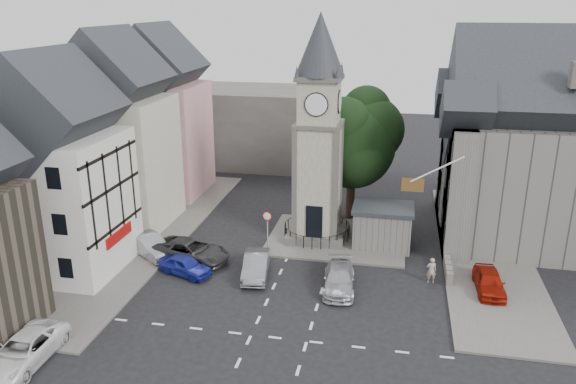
% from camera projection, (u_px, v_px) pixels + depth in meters
% --- Properties ---
extents(ground, '(120.00, 120.00, 0.00)m').
position_uv_depth(ground, '(298.00, 289.00, 34.67)').
color(ground, black).
rests_on(ground, ground).
extents(pavement_west, '(6.00, 30.00, 0.14)m').
position_uv_depth(pavement_west, '(150.00, 235.00, 42.55)').
color(pavement_west, '#595651').
rests_on(pavement_west, ground).
extents(pavement_east, '(6.00, 26.00, 0.14)m').
position_uv_depth(pavement_east, '(484.00, 250.00, 39.84)').
color(pavement_east, '#595651').
rests_on(pavement_east, ground).
extents(central_island, '(10.00, 8.00, 0.16)m').
position_uv_depth(central_island, '(337.00, 239.00, 41.80)').
color(central_island, '#595651').
rests_on(central_island, ground).
extents(road_markings, '(20.00, 8.00, 0.01)m').
position_uv_depth(road_markings, '(279.00, 338.00, 29.57)').
color(road_markings, silver).
rests_on(road_markings, ground).
extents(clock_tower, '(4.86, 4.86, 16.25)m').
position_uv_depth(clock_tower, '(319.00, 132.00, 39.48)').
color(clock_tower, '#4C4944').
rests_on(clock_tower, ground).
extents(stone_shelter, '(4.30, 3.30, 3.08)m').
position_uv_depth(stone_shelter, '(382.00, 226.00, 40.24)').
color(stone_shelter, slate).
rests_on(stone_shelter, ground).
extents(town_tree, '(7.20, 7.20, 10.80)m').
position_uv_depth(town_tree, '(353.00, 134.00, 44.13)').
color(town_tree, black).
rests_on(town_tree, ground).
extents(warning_sign_post, '(0.70, 0.19, 2.85)m').
position_uv_depth(warning_sign_post, '(267.00, 222.00, 39.66)').
color(warning_sign_post, black).
rests_on(warning_sign_post, ground).
extents(terrace_pink, '(8.10, 7.60, 12.80)m').
position_uv_depth(terrace_pink, '(161.00, 122.00, 50.30)').
color(terrace_pink, '#CC8C8D').
rests_on(terrace_pink, ground).
extents(terrace_cream, '(8.10, 7.60, 12.80)m').
position_uv_depth(terrace_cream, '(118.00, 143.00, 42.88)').
color(terrace_cream, beige).
rests_on(terrace_cream, ground).
extents(terrace_tudor, '(8.10, 7.60, 12.00)m').
position_uv_depth(terrace_tudor, '(58.00, 179.00, 35.58)').
color(terrace_tudor, silver).
rests_on(terrace_tudor, ground).
extents(backdrop_west, '(20.00, 10.00, 8.00)m').
position_uv_depth(backdrop_west, '(237.00, 125.00, 61.62)').
color(backdrop_west, '#4C4944').
rests_on(backdrop_west, ground).
extents(east_building, '(14.40, 11.40, 12.60)m').
position_uv_depth(east_building, '(541.00, 158.00, 39.96)').
color(east_building, slate).
rests_on(east_building, ground).
extents(east_boundary_wall, '(0.40, 16.00, 0.90)m').
position_uv_depth(east_boundary_wall, '(442.00, 232.00, 42.10)').
color(east_boundary_wall, slate).
rests_on(east_boundary_wall, ground).
extents(flagpole, '(3.68, 0.10, 2.74)m').
position_uv_depth(flagpole, '(437.00, 169.00, 34.64)').
color(flagpole, white).
rests_on(flagpole, ground).
extents(car_west_blue, '(3.98, 2.65, 1.26)m').
position_uv_depth(car_west_blue, '(185.00, 266.00, 36.29)').
color(car_west_blue, '#1B2597').
rests_on(car_west_blue, ground).
extents(car_west_silver, '(4.54, 3.88, 1.47)m').
position_uv_depth(car_west_silver, '(150.00, 245.00, 39.07)').
color(car_west_silver, gray).
rests_on(car_west_silver, ground).
extents(car_west_grey, '(5.85, 3.58, 1.51)m').
position_uv_depth(car_west_grey, '(190.00, 251.00, 38.13)').
color(car_west_grey, '#2E2E30').
rests_on(car_west_grey, ground).
extents(car_island_silver, '(2.19, 4.56, 1.44)m').
position_uv_depth(car_island_silver, '(256.00, 265.00, 36.11)').
color(car_island_silver, gray).
rests_on(car_island_silver, ground).
extents(car_island_east, '(2.25, 4.74, 1.33)m').
position_uv_depth(car_island_east, '(339.00, 279.00, 34.46)').
color(car_island_east, '#B0B1B9').
rests_on(car_island_east, ground).
extents(car_east_red, '(1.76, 4.09, 1.38)m').
position_uv_depth(car_east_red, '(489.00, 282.00, 34.09)').
color(car_east_red, '#9A1608').
rests_on(car_east_red, ground).
extents(van_sw_white, '(2.39, 5.06, 1.40)m').
position_uv_depth(van_sw_white, '(24.00, 350.00, 27.36)').
color(van_sw_white, white).
rests_on(van_sw_white, ground).
extents(pedestrian, '(0.68, 0.51, 1.70)m').
position_uv_depth(pedestrian, '(431.00, 270.00, 35.16)').
color(pedestrian, '#AB9A8D').
rests_on(pedestrian, ground).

